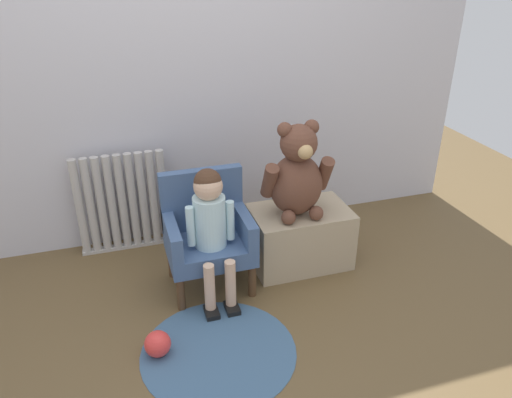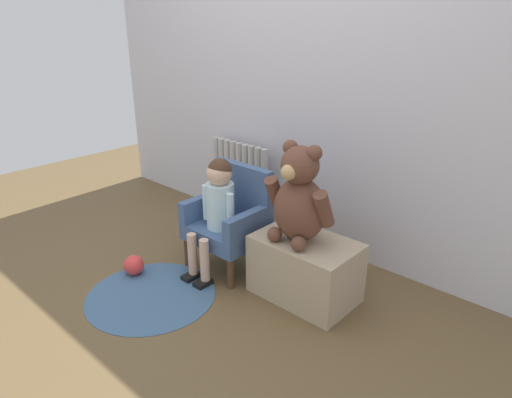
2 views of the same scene
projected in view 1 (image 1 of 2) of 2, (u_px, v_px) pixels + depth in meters
ground_plane at (234, 339)px, 2.44m from camera, size 6.00×6.00×0.00m
back_wall at (178, 46)px, 2.85m from camera, size 3.80×0.05×2.40m
radiator at (123, 203)px, 3.04m from camera, size 0.56×0.05×0.63m
child_armchair at (207, 232)px, 2.72m from camera, size 0.45×0.37×0.65m
child_figure at (210, 217)px, 2.55m from camera, size 0.25×0.35×0.73m
low_bench at (300, 237)px, 2.96m from camera, size 0.57×0.37×0.35m
large_teddy_bear at (297, 175)px, 2.74m from camera, size 0.40×0.28×0.55m
floor_rug at (219, 352)px, 2.35m from camera, size 0.74×0.74×0.01m
toy_ball at (158, 344)px, 2.32m from camera, size 0.12×0.12×0.12m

